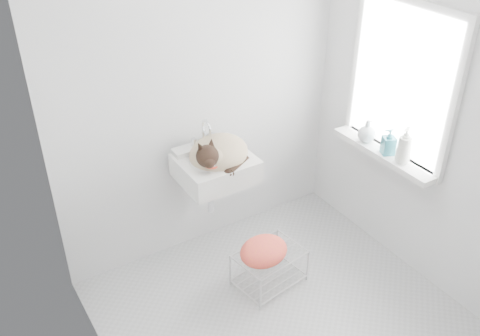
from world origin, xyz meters
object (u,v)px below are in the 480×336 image
cat (218,154)px  wire_rack (269,266)px  bottle_c (365,141)px  bottle_b (387,153)px  bottle_a (401,162)px  sink (215,158)px

cat → wire_rack: (0.14, -0.45, -0.74)m
bottle_c → bottle_b: bearing=-90.0°
bottle_a → bottle_c: size_ratio=1.33×
sink → bottle_b: bearing=-29.0°
sink → bottle_a: bearing=-34.3°
wire_rack → bottle_c: bearing=6.4°
wire_rack → bottle_a: bearing=-15.5°
bottle_a → bottle_c: (0.00, 0.35, 0.00)m
sink → wire_rack: bearing=-71.9°
cat → bottle_a: size_ratio=2.24×
wire_rack → cat: bearing=107.3°
bottle_b → bottle_c: bottle_b is taller
sink → cat: (0.01, -0.02, 0.04)m
bottle_a → bottle_c: 0.35m
cat → bottle_b: cat is taller
sink → bottle_b: (1.05, -0.58, 0.00)m
wire_rack → bottle_b: bottle_b is taller
sink → bottle_b: size_ratio=2.69×
sink → cat: cat is taller
bottle_a → bottle_b: 0.14m
cat → sink: bearing=112.3°
wire_rack → bottle_c: size_ratio=2.74×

